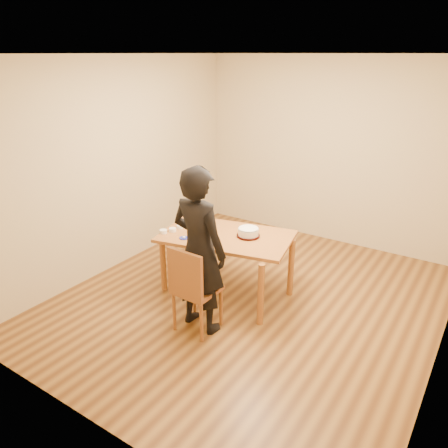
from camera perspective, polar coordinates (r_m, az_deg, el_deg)
The scene contains 16 objects.
room_shell at distance 4.94m, azimuth 5.77°, elevation 5.40°, with size 4.00×4.50×2.70m.
dining_table at distance 5.04m, azimuth 0.31°, elevation -1.62°, with size 1.49×0.88×0.04m, color brown.
dining_chair at distance 4.52m, azimuth -3.51°, elevation -8.53°, with size 0.41×0.41×0.04m, color brown.
cake_plate at distance 5.00m, azimuth 3.19°, elevation -1.54°, with size 0.27×0.27×0.02m, color #BA0C12.
cake at distance 4.98m, azimuth 3.20°, elevation -1.03°, with size 0.23×0.23×0.07m, color white.
frosting_dome at distance 4.96m, azimuth 3.21°, elevation -0.49°, with size 0.23×0.23×0.03m, color white.
frosting_tub at distance 4.72m, azimuth -2.63°, elevation -2.56°, with size 0.09×0.09×0.08m, color white.
frosting_lid at distance 4.96m, azimuth -5.26°, elevation -1.83°, with size 0.11×0.11×0.01m, color navy.
frosting_dollop at distance 4.96m, azimuth -5.26°, elevation -1.69°, with size 0.04×0.04×0.02m, color white.
ramekin_green at distance 5.13m, azimuth -7.94°, elevation -0.97°, with size 0.09×0.09×0.04m, color white.
ramekin_yellow at distance 5.25m, azimuth -5.78°, elevation -0.36°, with size 0.08×0.08×0.04m, color white.
ramekin_multi at distance 5.16m, azimuth -6.73°, elevation -0.75°, with size 0.08×0.08×0.04m, color white.
candy_box_pink at distance 5.49m, azimuth -2.88°, elevation 0.64°, with size 0.13×0.07×0.02m, color #E43571.
candy_box_green at distance 5.49m, azimuth -2.90°, elevation 0.86°, with size 0.13×0.07×0.02m, color green.
spatula at distance 4.75m, azimuth -3.14°, elevation -2.85°, with size 0.16×0.01×0.01m, color black.
person at distance 4.36m, azimuth -3.28°, elevation -3.48°, with size 0.64×0.42×1.74m, color black.
Camera 1 is at (2.19, -3.87, 2.71)m, focal length 35.00 mm.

